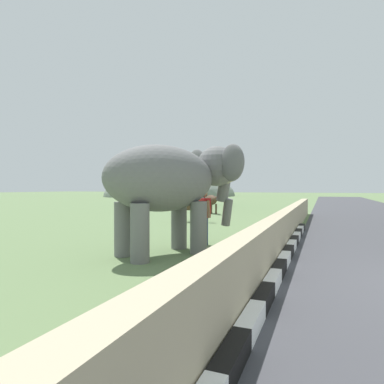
{
  "coord_description": "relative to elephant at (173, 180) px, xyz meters",
  "views": [
    {
      "loc": [
        -6.42,
        2.79,
        1.72
      ],
      "look_at": [
        1.6,
        6.01,
        1.6
      ],
      "focal_mm": 30.55,
      "sensor_mm": 36.0,
      "label": 1
    }
  ],
  "objects": [
    {
      "name": "striped_curb",
      "position": [
        -1.67,
        -2.85,
        -1.79
      ],
      "size": [
        16.2,
        0.2,
        0.24
      ],
      "color": "white",
      "rests_on": "ground_plane"
    },
    {
      "name": "barrier_parapet",
      "position": [
        0.68,
        -2.55,
        -1.41
      ],
      "size": [
        28.0,
        0.36,
        1.0
      ],
      "primitive_type": "cube",
      "color": "tan",
      "rests_on": "ground_plane"
    },
    {
      "name": "elephant",
      "position": [
        0.0,
        0.0,
        0.0
      ],
      "size": [
        3.95,
        3.5,
        2.92
      ],
      "color": "slate",
      "rests_on": "ground_plane"
    },
    {
      "name": "person_handler",
      "position": [
        1.51,
        -0.31,
        -0.98
      ],
      "size": [
        0.48,
        0.57,
        1.66
      ],
      "color": "navy",
      "rests_on": "ground_plane"
    },
    {
      "name": "bus_teal",
      "position": [
        21.29,
        8.3,
        0.18
      ],
      "size": [
        9.53,
        4.98,
        3.5
      ],
      "color": "teal",
      "rests_on": "ground_plane"
    },
    {
      "name": "cow_near",
      "position": [
        7.46,
        2.57,
        -1.04
      ],
      "size": [
        0.8,
        1.92,
        1.23
      ],
      "color": "#473323",
      "rests_on": "ground_plane"
    },
    {
      "name": "cow_mid",
      "position": [
        12.78,
        3.22,
        -1.04
      ],
      "size": [
        1.74,
        1.51,
        1.23
      ],
      "color": "#473323",
      "rests_on": "ground_plane"
    },
    {
      "name": "hill_east",
      "position": [
        53.68,
        25.41,
        -1.91
      ],
      "size": [
        31.7,
        25.36,
        10.18
      ],
      "color": "slate",
      "rests_on": "ground_plane"
    }
  ]
}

